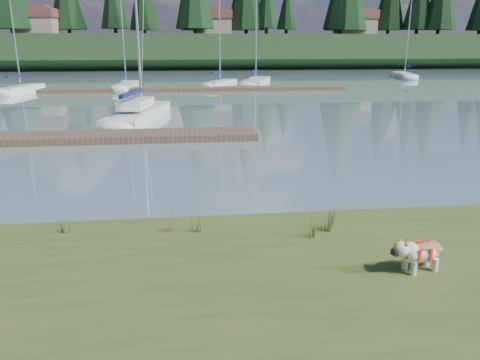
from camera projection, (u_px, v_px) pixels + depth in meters
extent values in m
plane|color=#839FAD|center=(173.00, 91.00, 40.23)|extent=(200.00, 200.00, 0.00)
cube|color=#3F501F|center=(117.00, 359.00, 5.88)|extent=(60.00, 9.00, 0.35)
cube|color=black|center=(177.00, 52.00, 80.49)|extent=(200.00, 20.00, 5.00)
cylinder|color=silver|center=(413.00, 269.00, 7.63)|extent=(0.10, 0.10, 0.22)
cylinder|color=silver|center=(405.00, 263.00, 7.83)|extent=(0.10, 0.10, 0.22)
cylinder|color=silver|center=(435.00, 265.00, 7.77)|extent=(0.10, 0.10, 0.22)
cylinder|color=silver|center=(426.00, 259.00, 7.96)|extent=(0.10, 0.10, 0.22)
ellipsoid|color=silver|center=(422.00, 251.00, 7.74)|extent=(0.78, 0.50, 0.34)
ellipsoid|color=#9C683A|center=(423.00, 245.00, 7.71)|extent=(0.56, 0.44, 0.12)
ellipsoid|color=silver|center=(401.00, 249.00, 7.57)|extent=(0.30, 0.31, 0.25)
cube|color=black|center=(395.00, 252.00, 7.55)|extent=(0.10, 0.14, 0.10)
cube|color=white|center=(139.00, 116.00, 25.05)|extent=(3.15, 8.06, 0.70)
ellipsoid|color=white|center=(156.00, 107.00, 28.82)|extent=(2.07, 2.42, 0.70)
cube|color=#13164F|center=(131.00, 93.00, 23.56)|extent=(0.83, 3.56, 0.20)
cube|color=white|center=(136.00, 104.00, 24.42)|extent=(1.74, 3.04, 0.45)
cube|color=#4C3D2C|center=(68.00, 138.00, 19.73)|extent=(16.00, 2.00, 0.30)
cube|color=#4C3D2C|center=(196.00, 89.00, 40.41)|extent=(26.00, 2.20, 0.30)
cube|color=white|center=(21.00, 90.00, 38.69)|extent=(2.38, 5.82, 0.70)
ellipsoid|color=white|center=(38.00, 87.00, 41.40)|extent=(1.52, 1.76, 0.70)
cylinder|color=silver|center=(13.00, 28.00, 37.31)|extent=(0.12, 0.12, 8.60)
cube|color=#13164F|center=(14.00, 76.00, 37.62)|extent=(0.64, 2.25, 0.20)
cube|color=white|center=(126.00, 87.00, 41.75)|extent=(1.67, 6.34, 0.70)
ellipsoid|color=white|center=(131.00, 84.00, 44.76)|extent=(1.44, 1.77, 0.70)
cylinder|color=silver|center=(122.00, 22.00, 40.20)|extent=(0.12, 0.12, 9.83)
cube|color=#13164F|center=(124.00, 74.00, 40.60)|extent=(0.30, 2.51, 0.20)
cube|color=white|center=(220.00, 85.00, 43.81)|extent=(3.76, 5.74, 0.70)
ellipsoid|color=white|center=(231.00, 82.00, 46.41)|extent=(1.83, 1.97, 0.70)
cylinder|color=silver|center=(220.00, 27.00, 42.36)|extent=(0.12, 0.12, 9.08)
cube|color=#13164F|center=(217.00, 72.00, 42.77)|extent=(1.21, 2.14, 0.20)
cube|color=white|center=(256.00, 83.00, 46.04)|extent=(4.16, 8.13, 0.70)
ellipsoid|color=white|center=(262.00, 80.00, 49.78)|extent=(2.32, 2.60, 0.70)
cylinder|color=silver|center=(256.00, 11.00, 44.15)|extent=(0.12, 0.12, 12.23)
cube|color=#13164F|center=(254.00, 71.00, 44.68)|extent=(1.16, 3.07, 0.20)
cube|color=white|center=(404.00, 76.00, 55.05)|extent=(3.13, 7.15, 0.70)
ellipsoid|color=white|center=(398.00, 74.00, 58.37)|extent=(1.91, 2.20, 0.70)
cylinder|color=silver|center=(409.00, 24.00, 53.42)|extent=(0.12, 0.12, 10.40)
cube|color=#13164F|center=(407.00, 66.00, 53.81)|extent=(0.83, 2.75, 0.20)
cone|color=#475B23|center=(166.00, 219.00, 9.41)|extent=(0.03, 0.03, 0.47)
cone|color=brown|center=(172.00, 223.00, 9.37)|extent=(0.03, 0.03, 0.38)
cone|color=#475B23|center=(169.00, 218.00, 9.44)|extent=(0.03, 0.03, 0.52)
cone|color=brown|center=(174.00, 223.00, 9.41)|extent=(0.03, 0.03, 0.33)
cone|color=#475B23|center=(167.00, 222.00, 9.34)|extent=(0.03, 0.03, 0.43)
cone|color=#475B23|center=(193.00, 221.00, 9.35)|extent=(0.03, 0.03, 0.46)
cone|color=brown|center=(199.00, 224.00, 9.31)|extent=(0.03, 0.03, 0.37)
cone|color=#475B23|center=(196.00, 219.00, 9.38)|extent=(0.03, 0.03, 0.51)
cone|color=brown|center=(200.00, 224.00, 9.36)|extent=(0.03, 0.03, 0.32)
cone|color=#475B23|center=(194.00, 223.00, 9.28)|extent=(0.03, 0.03, 0.42)
cone|color=#475B23|center=(328.00, 216.00, 9.45)|extent=(0.03, 0.03, 0.59)
cone|color=brown|center=(334.00, 219.00, 9.42)|extent=(0.03, 0.03, 0.47)
cone|color=#475B23|center=(330.00, 214.00, 9.48)|extent=(0.03, 0.03, 0.65)
cone|color=brown|center=(335.00, 220.00, 9.47)|extent=(0.03, 0.03, 0.41)
cone|color=#475B23|center=(330.00, 218.00, 9.39)|extent=(0.03, 0.03, 0.53)
cone|color=#475B23|center=(62.00, 223.00, 9.29)|extent=(0.03, 0.03, 0.41)
cone|color=brown|center=(67.00, 226.00, 9.25)|extent=(0.03, 0.03, 0.32)
cone|color=#475B23|center=(65.00, 222.00, 9.32)|extent=(0.03, 0.03, 0.45)
cone|color=brown|center=(69.00, 227.00, 9.29)|extent=(0.03, 0.03, 0.28)
cone|color=#475B23|center=(62.00, 226.00, 9.22)|extent=(0.03, 0.03, 0.36)
cone|color=#475B23|center=(307.00, 225.00, 9.13)|extent=(0.03, 0.03, 0.46)
cone|color=brown|center=(314.00, 228.00, 9.09)|extent=(0.03, 0.03, 0.37)
cone|color=#475B23|center=(310.00, 223.00, 9.16)|extent=(0.03, 0.03, 0.50)
cone|color=brown|center=(315.00, 229.00, 9.14)|extent=(0.03, 0.03, 0.32)
cone|color=#475B23|center=(309.00, 228.00, 9.06)|extent=(0.03, 0.03, 0.41)
cone|color=#475B23|center=(324.00, 219.00, 9.36)|extent=(0.03, 0.03, 0.51)
cone|color=brown|center=(330.00, 223.00, 9.32)|extent=(0.03, 0.03, 0.40)
cone|color=#475B23|center=(326.00, 218.00, 9.39)|extent=(0.03, 0.03, 0.56)
cone|color=brown|center=(331.00, 223.00, 9.37)|extent=(0.03, 0.03, 0.35)
cone|color=#475B23|center=(326.00, 222.00, 9.30)|extent=(0.03, 0.03, 0.45)
cube|color=#33281C|center=(145.00, 232.00, 10.10)|extent=(60.00, 0.50, 0.14)
cylinder|color=#382619|center=(13.00, 30.00, 71.94)|extent=(0.60, 0.60, 1.80)
cylinder|color=#382619|center=(116.00, 31.00, 77.45)|extent=(0.60, 0.60, 1.80)
cylinder|color=#382619|center=(195.00, 30.00, 73.20)|extent=(0.60, 0.60, 1.80)
cylinder|color=#382619|center=(266.00, 31.00, 78.36)|extent=(0.60, 0.60, 1.80)
cylinder|color=#382619|center=(345.00, 31.00, 77.92)|extent=(0.60, 0.60, 1.80)
cylinder|color=#382619|center=(416.00, 31.00, 82.36)|extent=(0.60, 0.60, 1.80)
cube|color=gray|center=(36.00, 27.00, 74.05)|extent=(6.00, 5.00, 2.80)
cube|color=brown|center=(35.00, 13.00, 73.45)|extent=(6.30, 5.30, 1.40)
cube|color=brown|center=(34.00, 7.00, 73.23)|extent=(4.20, 3.60, 0.70)
cube|color=gray|center=(212.00, 28.00, 78.16)|extent=(6.00, 5.00, 2.80)
cube|color=brown|center=(212.00, 14.00, 77.56)|extent=(6.30, 5.30, 1.40)
cube|color=brown|center=(212.00, 9.00, 77.34)|extent=(4.20, 3.60, 0.70)
cube|color=gray|center=(355.00, 28.00, 78.96)|extent=(6.00, 5.00, 2.80)
cube|color=brown|center=(356.00, 15.00, 78.36)|extent=(6.30, 5.30, 1.40)
cube|color=brown|center=(356.00, 10.00, 78.14)|extent=(4.20, 3.60, 0.70)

